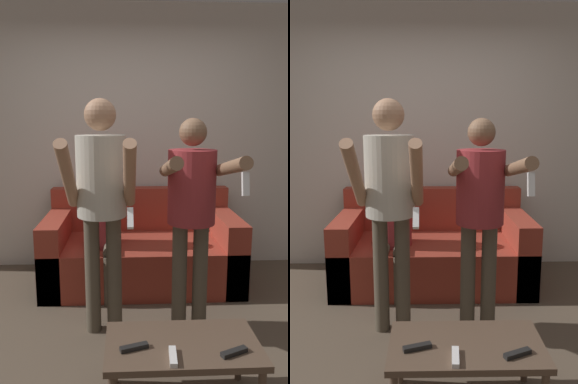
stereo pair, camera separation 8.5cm
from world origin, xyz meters
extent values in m
plane|color=brown|center=(0.00, 0.00, 0.00)|extent=(14.00, 14.00, 0.00)
cube|color=silver|center=(0.00, 1.82, 1.35)|extent=(6.40, 0.06, 2.70)
cube|color=#9E3828|center=(0.10, 1.29, 0.21)|extent=(1.81, 0.93, 0.42)
cube|color=#9E3828|center=(0.10, 1.67, 0.64)|extent=(1.81, 0.16, 0.44)
cube|color=#9E3828|center=(-0.71, 1.29, 0.33)|extent=(0.20, 0.93, 0.67)
cube|color=#9E3828|center=(0.90, 1.29, 0.33)|extent=(0.20, 0.93, 0.67)
cylinder|color=brown|center=(-0.30, 0.45, 0.44)|extent=(0.11, 0.11, 0.88)
cylinder|color=brown|center=(-0.14, 0.45, 0.44)|extent=(0.11, 0.11, 0.88)
cylinder|color=beige|center=(-0.22, 0.45, 1.16)|extent=(0.35, 0.35, 0.56)
sphere|color=#A87A5B|center=(-0.22, 0.45, 1.58)|extent=(0.22, 0.22, 0.22)
cylinder|color=#A87A5B|center=(-0.42, 0.21, 1.20)|extent=(0.08, 0.52, 0.49)
cylinder|color=#A87A5B|center=(-0.03, 0.21, 1.20)|extent=(0.08, 0.52, 0.49)
cube|color=white|center=(-0.03, -0.02, 0.98)|extent=(0.04, 0.11, 0.11)
cylinder|color=brown|center=(0.34, 0.45, 0.41)|extent=(0.11, 0.11, 0.82)
cylinder|color=brown|center=(0.49, 0.45, 0.41)|extent=(0.11, 0.11, 0.82)
cylinder|color=#9E2D33|center=(0.41, 0.45, 1.08)|extent=(0.34, 0.34, 0.52)
sphere|color=brown|center=(0.41, 0.45, 1.46)|extent=(0.19, 0.19, 0.19)
cylinder|color=brown|center=(0.22, 0.15, 1.25)|extent=(0.08, 0.61, 0.19)
cylinder|color=brown|center=(0.60, 0.15, 1.25)|extent=(0.08, 0.61, 0.19)
cube|color=white|center=(0.60, -0.14, 1.20)|extent=(0.04, 0.05, 0.13)
cylinder|color=brown|center=(-0.34, 0.85, 0.21)|extent=(0.11, 0.11, 0.42)
cylinder|color=brown|center=(-0.19, 0.85, 0.21)|extent=(0.11, 0.11, 0.42)
cylinder|color=brown|center=(-0.34, 1.01, 0.45)|extent=(0.11, 0.32, 0.11)
cylinder|color=brown|center=(-0.19, 1.01, 0.45)|extent=(0.11, 0.32, 0.11)
cylinder|color=#9E2D33|center=(-0.27, 1.17, 0.67)|extent=(0.33, 0.33, 0.50)
sphere|color=#A87A5B|center=(-0.27, 1.17, 1.05)|extent=(0.22, 0.22, 0.22)
cube|color=brown|center=(0.24, -0.33, 0.35)|extent=(0.82, 0.45, 0.04)
cylinder|color=brown|center=(-0.13, -0.14, 0.17)|extent=(0.04, 0.04, 0.34)
cylinder|color=brown|center=(0.61, -0.14, 0.17)|extent=(0.04, 0.04, 0.34)
cube|color=white|center=(0.17, -0.47, 0.38)|extent=(0.05, 0.15, 0.02)
cube|color=black|center=(0.49, -0.44, 0.38)|extent=(0.15, 0.09, 0.02)
cube|color=black|center=(-0.02, -0.38, 0.38)|extent=(0.15, 0.08, 0.02)
camera|label=1|loc=(-0.05, -2.13, 1.53)|focal=35.00mm
camera|label=2|loc=(0.03, -2.13, 1.53)|focal=35.00mm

